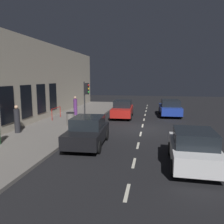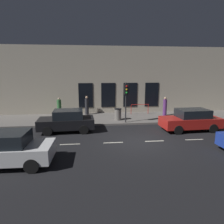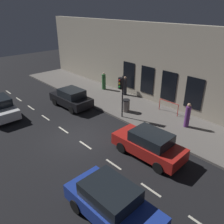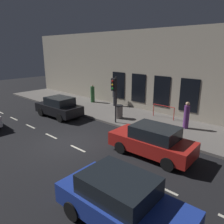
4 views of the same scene
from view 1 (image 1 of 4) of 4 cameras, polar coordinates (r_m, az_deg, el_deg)
ground_plane at (r=16.65m, az=7.62°, el=-4.21°), size 60.00×60.00×0.00m
sidewalk at (r=18.03m, az=-12.66°, el=-3.09°), size 4.50×32.00×0.15m
building_facade at (r=18.82m, az=-20.21°, el=7.16°), size 0.65×32.00×6.74m
lane_centre_line at (r=17.62m, az=7.78°, el=-3.47°), size 0.12×27.20×0.01m
traffic_light at (r=16.91m, az=-6.59°, el=4.78°), size 0.45×0.32×3.26m
parked_car_0 at (r=10.09m, az=19.98°, el=-8.65°), size 1.97×3.88×1.58m
parked_car_1 at (r=20.97m, az=2.69°, el=0.74°), size 1.99×4.30×1.58m
parked_car_2 at (r=22.53m, az=14.54°, el=1.03°), size 2.08×4.27×1.58m
parked_car_3 at (r=12.43m, az=-6.21°, el=-4.91°), size 2.05×4.01×1.58m
pedestrian_0 at (r=21.78m, az=-9.31°, el=1.45°), size 0.38×0.38×1.78m
pedestrian_1 at (r=15.80m, az=-22.98°, el=-1.88°), size 0.47×0.47×1.80m
trash_bin at (r=17.03m, az=-10.50°, el=-1.74°), size 0.61×0.61×1.00m
red_railing at (r=20.14m, az=-14.00°, el=0.33°), size 0.05×1.78×0.97m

